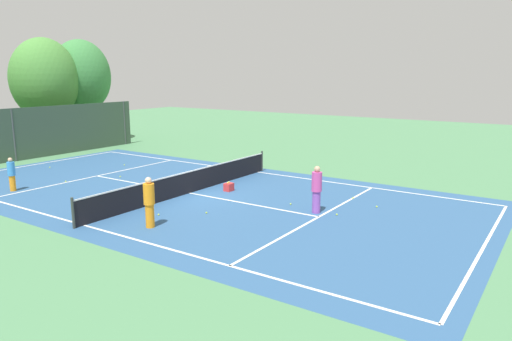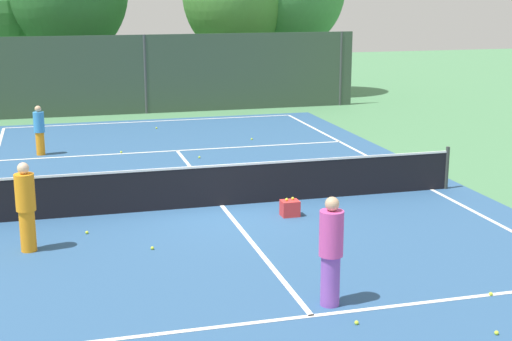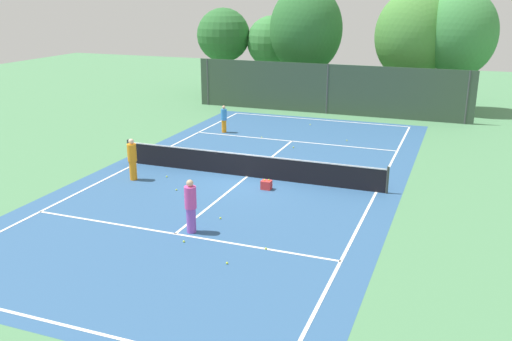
# 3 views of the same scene
# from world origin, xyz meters

# --- Properties ---
(ground_plane) EXTENTS (80.00, 80.00, 0.00)m
(ground_plane) POSITION_xyz_m (0.00, 0.00, 0.00)
(ground_plane) COLOR #4C8456
(court_surface) EXTENTS (13.00, 25.00, 0.01)m
(court_surface) POSITION_xyz_m (0.00, 0.00, 0.00)
(court_surface) COLOR #2D5684
(court_surface) RESTS_ON ground_plane
(tennis_net) EXTENTS (11.90, 0.10, 1.10)m
(tennis_net) POSITION_xyz_m (0.00, 0.00, 0.51)
(tennis_net) COLOR #333833
(tennis_net) RESTS_ON ground_plane
(perimeter_fence) EXTENTS (18.00, 0.12, 3.20)m
(perimeter_fence) POSITION_xyz_m (0.00, 14.00, 1.60)
(perimeter_fence) COLOR #384C3D
(perimeter_fence) RESTS_ON ground_plane
(tree_0) EXTENTS (4.05, 4.05, 6.46)m
(tree_0) POSITION_xyz_m (-9.42, 18.86, 4.42)
(tree_0) COLOR brown
(tree_0) RESTS_ON ground_plane
(tree_1) EXTENTS (4.82, 4.28, 7.72)m
(tree_1) POSITION_xyz_m (4.64, 17.62, 4.81)
(tree_1) COLOR brown
(tree_1) RESTS_ON ground_plane
(tree_2) EXTENTS (5.16, 4.94, 8.14)m
(tree_2) POSITION_xyz_m (-2.70, 18.13, 5.03)
(tree_2) COLOR brown
(tree_2) RESTS_ON ground_plane
(tree_3) EXTENTS (4.55, 4.12, 7.76)m
(tree_3) POSITION_xyz_m (7.67, 17.63, 5.02)
(tree_3) COLOR brown
(tree_3) RESTS_ON ground_plane
(tree_4) EXTENTS (3.88, 3.88, 5.91)m
(tree_4) POSITION_xyz_m (-5.81, 19.85, 3.95)
(tree_4) COLOR brown
(tree_4) RESTS_ON ground_plane
(player_0) EXTENTS (0.33, 0.33, 1.53)m
(player_0) POSITION_xyz_m (-4.16, 6.93, 0.79)
(player_0) COLOR orange
(player_0) RESTS_ON ground_plane
(player_1) EXTENTS (0.38, 0.38, 1.78)m
(player_1) POSITION_xyz_m (-4.34, -2.08, 0.91)
(player_1) COLOR orange
(player_1) RESTS_ON ground_plane
(player_2) EXTENTS (0.39, 0.39, 1.83)m
(player_2) POSITION_xyz_m (0.43, -6.06, 0.93)
(player_2) COLOR purple
(player_2) RESTS_ON ground_plane
(ball_crate) EXTENTS (0.40, 0.33, 0.43)m
(ball_crate) POSITION_xyz_m (1.31, -1.21, 0.18)
(ball_crate) COLOR red
(ball_crate) RESTS_ON ground_plane
(tennis_ball_0) EXTENTS (0.07, 0.07, 0.07)m
(tennis_ball_0) POSITION_xyz_m (-2.00, -2.64, 0.03)
(tennis_ball_0) COLOR #CCE533
(tennis_ball_0) RESTS_ON ground_plane
(tennis_ball_1) EXTENTS (0.07, 0.07, 0.07)m
(tennis_ball_1) POSITION_xyz_m (-3.19, -1.31, 0.03)
(tennis_ball_1) COLOR #CCE533
(tennis_ball_1) RESTS_ON ground_plane
(tennis_ball_2) EXTENTS (0.07, 0.07, 0.07)m
(tennis_ball_2) POSITION_xyz_m (3.16, -6.43, 0.03)
(tennis_ball_2) COLOR #CCE533
(tennis_ball_2) RESTS_ON ground_plane
(tennis_ball_3) EXTENTS (0.07, 0.07, 0.07)m
(tennis_ball_3) POSITION_xyz_m (2.43, -7.74, 0.03)
(tennis_ball_3) COLOR #CCE533
(tennis_ball_3) RESTS_ON ground_plane
(tennis_ball_4) EXTENTS (0.07, 0.07, 0.07)m
(tennis_ball_4) POSITION_xyz_m (3.50, 2.50, 0.03)
(tennis_ball_4) COLOR #CCE533
(tennis_ball_4) RESTS_ON ground_plane
(tennis_ball_5) EXTENTS (0.07, 0.07, 0.07)m
(tennis_ball_5) POSITION_xyz_m (-2.80, 3.04, 0.03)
(tennis_ball_5) COLOR #CCE533
(tennis_ball_5) RESTS_ON ground_plane
(tennis_ball_6) EXTENTS (0.07, 0.07, 0.07)m
(tennis_ball_6) POSITION_xyz_m (0.56, -6.86, 0.03)
(tennis_ball_6) COLOR #CCE533
(tennis_ball_6) RESTS_ON ground_plane
(tennis_ball_7) EXTENTS (0.07, 0.07, 0.07)m
(tennis_ball_7) POSITION_xyz_m (-0.09, 10.40, 0.03)
(tennis_ball_7) COLOR #CCE533
(tennis_ball_7) RESTS_ON ground_plane
(tennis_ball_8) EXTENTS (0.07, 0.07, 0.07)m
(tennis_ball_8) POSITION_xyz_m (2.74, 7.46, 0.03)
(tennis_ball_8) COLOR #CCE533
(tennis_ball_8) RESTS_ON ground_plane
(tennis_ball_9) EXTENTS (0.07, 0.07, 0.07)m
(tennis_ball_9) POSITION_xyz_m (-1.74, 6.53, 0.03)
(tennis_ball_9) COLOR #CCE533
(tennis_ball_9) RESTS_ON ground_plane
(tennis_ball_10) EXTENTS (0.07, 0.07, 0.07)m
(tennis_ball_10) POSITION_xyz_m (0.47, 5.16, 0.03)
(tennis_ball_10) COLOR #CCE533
(tennis_ball_10) RESTS_ON ground_plane
(tennis_ball_11) EXTENTS (0.07, 0.07, 0.07)m
(tennis_ball_11) POSITION_xyz_m (0.85, -4.70, 0.03)
(tennis_ball_11) COLOR #CCE533
(tennis_ball_11) RESTS_ON ground_plane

